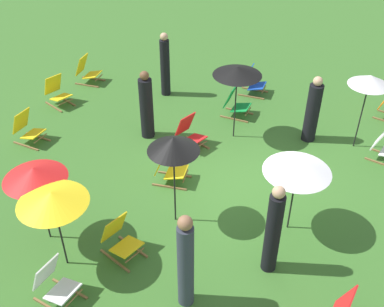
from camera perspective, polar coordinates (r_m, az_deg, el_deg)
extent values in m
plane|color=#386B28|center=(9.94, 6.19, -4.18)|extent=(40.00, 40.00, 0.00)
cube|color=olive|center=(9.88, -2.81, -4.13)|extent=(0.21, 0.75, 0.04)
cube|color=olive|center=(10.21, -2.13, -2.58)|extent=(0.21, 0.75, 0.04)
cube|color=yellow|center=(9.86, -1.94, -2.31)|extent=(0.57, 0.53, 0.13)
cube|color=yellow|center=(9.76, -3.68, -0.76)|extent=(0.52, 0.35, 0.57)
cylinder|color=olive|center=(9.87, -0.81, -2.80)|extent=(0.43, 0.13, 0.03)
cube|color=olive|center=(13.18, 7.25, 6.93)|extent=(0.12, 0.76, 0.04)
cube|color=olive|center=(13.56, 7.72, 7.77)|extent=(0.12, 0.76, 0.04)
cube|color=#1947B7|center=(13.23, 8.00, 8.23)|extent=(0.53, 0.49, 0.13)
cube|color=#1947B7|center=(13.16, 6.82, 9.54)|extent=(0.51, 0.30, 0.57)
cylinder|color=olive|center=(13.23, 8.82, 7.80)|extent=(0.44, 0.08, 0.03)
cube|color=olive|center=(10.92, -0.89, 0.41)|extent=(0.25, 0.74, 0.04)
cube|color=olive|center=(11.18, 0.68, 1.37)|extent=(0.25, 0.74, 0.04)
cube|color=red|center=(10.85, 0.28, 1.77)|extent=(0.58, 0.55, 0.13)
cube|color=red|center=(10.87, -0.87, 3.60)|extent=(0.53, 0.37, 0.57)
cylinder|color=olive|center=(10.78, 1.06, 1.05)|extent=(0.43, 0.15, 0.03)
cube|color=olive|center=(8.55, -9.47, -12.87)|extent=(0.22, 0.75, 0.04)
cube|color=olive|center=(8.73, -7.26, -11.29)|extent=(0.22, 0.75, 0.04)
cube|color=yellow|center=(8.40, -8.03, -11.28)|extent=(0.57, 0.54, 0.13)
cube|color=yellow|center=(8.36, -9.60, -8.94)|extent=(0.53, 0.36, 0.57)
cylinder|color=olive|center=(8.34, -7.05, -12.30)|extent=(0.43, 0.13, 0.03)
cube|color=olive|center=(13.14, -16.65, 5.50)|extent=(0.24, 0.74, 0.04)
cube|color=olive|center=(13.32, -15.08, 6.25)|extent=(0.24, 0.74, 0.04)
cube|color=yellow|center=(13.03, -15.79, 6.68)|extent=(0.58, 0.55, 0.13)
cube|color=yellow|center=(13.14, -16.73, 8.15)|extent=(0.53, 0.37, 0.57)
cylinder|color=olive|center=(12.91, -15.25, 6.13)|extent=(0.43, 0.15, 0.03)
cube|color=olive|center=(12.12, 5.17, 4.23)|extent=(0.08, 0.76, 0.04)
cube|color=olive|center=(12.47, 5.84, 5.21)|extent=(0.08, 0.76, 0.04)
cube|color=#148C38|center=(12.14, 6.03, 5.64)|extent=(0.51, 0.46, 0.13)
cube|color=#148C38|center=(12.08, 4.75, 7.08)|extent=(0.49, 0.28, 0.57)
cylinder|color=olive|center=(12.13, 6.91, 5.16)|extent=(0.44, 0.06, 0.03)
cube|color=olive|center=(8.32, -14.79, -15.77)|extent=(0.08, 0.76, 0.04)
cube|color=white|center=(7.99, -15.62, -15.98)|extent=(0.50, 0.46, 0.13)
cube|color=white|center=(7.94, -17.56, -13.74)|extent=(0.49, 0.27, 0.57)
cylinder|color=olive|center=(7.94, -14.44, -16.95)|extent=(0.44, 0.05, 0.03)
cube|color=olive|center=(11.35, 22.24, -1.16)|extent=(0.14, 0.76, 0.04)
cube|color=white|center=(11.27, 22.21, 1.90)|extent=(0.51, 0.31, 0.57)
cube|color=olive|center=(14.02, -12.81, 8.18)|extent=(0.16, 0.76, 0.04)
cube|color=olive|center=(14.35, -11.98, 8.99)|extent=(0.16, 0.76, 0.04)
cube|color=yellow|center=(14.03, -12.16, 9.45)|extent=(0.54, 0.50, 0.13)
cube|color=yellow|center=(14.05, -13.40, 10.59)|extent=(0.51, 0.32, 0.57)
cylinder|color=olive|center=(13.97, -11.39, 9.11)|extent=(0.44, 0.10, 0.03)
cube|color=olive|center=(11.75, -19.75, 0.86)|extent=(0.05, 0.76, 0.04)
cube|color=olive|center=(11.99, -18.37, 1.96)|extent=(0.05, 0.76, 0.04)
cube|color=yellow|center=(11.67, -18.93, 2.31)|extent=(0.49, 0.44, 0.13)
cube|color=yellow|center=(11.72, -20.27, 3.79)|extent=(0.48, 0.25, 0.57)
cylinder|color=olive|center=(11.58, -18.13, 1.79)|extent=(0.44, 0.03, 0.03)
cube|color=red|center=(7.56, 17.96, -17.28)|extent=(0.50, 0.28, 0.57)
cylinder|color=black|center=(11.27, 20.13, 4.71)|extent=(0.03, 0.03, 1.84)
cone|color=white|center=(10.89, 21.02, 8.41)|extent=(0.91, 0.91, 0.23)
cylinder|color=black|center=(10.99, 5.35, 6.14)|extent=(0.03, 0.03, 1.85)
cone|color=black|center=(10.60, 5.61, 10.07)|extent=(1.13, 1.13, 0.21)
cylinder|color=black|center=(8.71, -17.92, -6.01)|extent=(0.03, 0.03, 1.62)
cone|color=red|center=(8.27, -18.82, -2.32)|extent=(1.10, 1.10, 0.23)
cylinder|color=black|center=(8.55, -2.17, -3.46)|extent=(0.03, 0.03, 1.92)
cone|color=black|center=(8.03, -2.31, 1.19)|extent=(0.94, 0.94, 0.28)
cylinder|color=black|center=(8.14, -15.94, -9.05)|extent=(0.03, 0.03, 1.63)
cone|color=yellow|center=(7.66, -16.83, -5.21)|extent=(1.16, 1.16, 0.22)
cylinder|color=black|center=(8.67, 12.28, -5.06)|extent=(0.03, 0.03, 1.61)
cone|color=white|center=(8.24, 12.89, -1.42)|extent=(1.21, 1.21, 0.27)
cylinder|color=black|center=(11.30, 14.56, 4.83)|extent=(0.44, 0.44, 1.47)
sphere|color=tan|center=(10.91, 15.22, 8.56)|extent=(0.22, 0.22, 0.22)
cylinder|color=#333847|center=(7.30, -0.78, -13.74)|extent=(0.37, 0.37, 1.66)
sphere|color=#936647|center=(6.61, -0.85, -8.54)|extent=(0.23, 0.23, 0.23)
cylinder|color=black|center=(12.92, -3.32, 10.46)|extent=(0.35, 0.35, 1.60)
sphere|color=tan|center=(12.56, -3.47, 14.14)|extent=(0.21, 0.21, 0.21)
cylinder|color=black|center=(7.88, 9.89, -9.73)|extent=(0.29, 0.29, 1.64)
sphere|color=tan|center=(7.26, 10.62, -4.70)|extent=(0.21, 0.21, 0.21)
cylinder|color=black|center=(11.11, -5.61, 5.52)|extent=(0.41, 0.41, 1.53)
sphere|color=brown|center=(10.70, -5.88, 9.50)|extent=(0.22, 0.22, 0.22)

